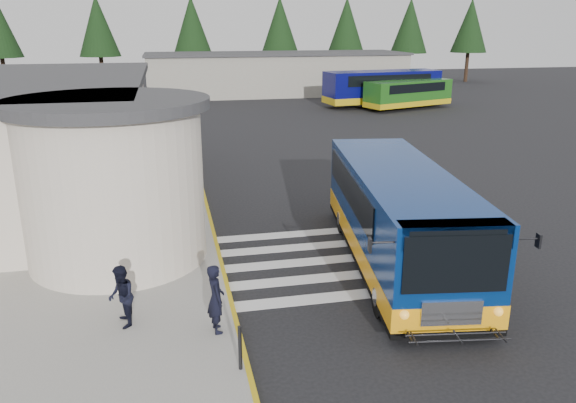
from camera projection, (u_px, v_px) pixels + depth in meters
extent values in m
plane|color=black|center=(344.00, 248.00, 18.17)|extent=(140.00, 140.00, 0.00)
cube|color=gray|center=(70.00, 225.00, 20.06)|extent=(10.00, 34.00, 0.15)
cube|color=gold|center=(209.00, 215.00, 21.05)|extent=(0.12, 34.00, 0.16)
cube|color=beige|center=(13.00, 142.00, 22.58)|extent=(10.00, 16.00, 4.50)
cylinder|color=beige|center=(114.00, 186.00, 16.50)|extent=(5.20, 5.20, 4.50)
cube|color=#38383A|center=(4.00, 82.00, 21.86)|extent=(10.60, 16.60, 0.30)
cylinder|color=#38383A|center=(106.00, 104.00, 15.77)|extent=(5.80, 5.80, 0.30)
cube|color=black|center=(141.00, 182.00, 21.14)|extent=(0.08, 1.20, 2.20)
cube|color=#38383A|center=(151.00, 148.00, 20.85)|extent=(1.20, 1.80, 0.12)
cube|color=silver|center=(363.00, 294.00, 15.08)|extent=(8.00, 0.55, 0.01)
cube|color=silver|center=(349.00, 275.00, 16.20)|extent=(8.00, 0.55, 0.01)
cube|color=silver|center=(337.00, 259.00, 17.32)|extent=(8.00, 0.55, 0.01)
cube|color=silver|center=(326.00, 245.00, 18.44)|extent=(8.00, 0.55, 0.01)
cube|color=silver|center=(317.00, 232.00, 19.56)|extent=(8.00, 0.55, 0.01)
cube|color=gray|center=(276.00, 74.00, 57.91)|extent=(26.00, 8.00, 4.00)
cube|color=#38383A|center=(276.00, 53.00, 57.28)|extent=(26.40, 8.40, 0.20)
cylinder|color=black|center=(5.00, 75.00, 59.78)|extent=(0.44, 0.44, 3.60)
cylinder|color=black|center=(102.00, 73.00, 61.80)|extent=(0.44, 0.44, 3.60)
cone|color=black|center=(98.00, 26.00, 60.29)|extent=(4.40, 4.40, 6.40)
cylinder|color=black|center=(194.00, 72.00, 63.82)|extent=(0.44, 0.44, 3.60)
cone|color=black|center=(192.00, 26.00, 62.31)|extent=(4.40, 4.40, 6.40)
cylinder|color=black|center=(280.00, 70.00, 65.83)|extent=(0.44, 0.44, 3.60)
cone|color=black|center=(280.00, 26.00, 64.33)|extent=(4.40, 4.40, 6.40)
cylinder|color=black|center=(345.00, 69.00, 67.45)|extent=(0.44, 0.44, 3.60)
cone|color=black|center=(346.00, 26.00, 65.94)|extent=(4.40, 4.40, 6.40)
cylinder|color=black|center=(407.00, 68.00, 69.06)|extent=(0.44, 0.44, 3.60)
cone|color=black|center=(410.00, 26.00, 67.55)|extent=(4.40, 4.40, 6.40)
cylinder|color=black|center=(466.00, 67.00, 70.68)|extent=(0.44, 0.44, 3.60)
cone|color=black|center=(470.00, 26.00, 69.17)|extent=(4.40, 4.40, 6.40)
cube|color=navy|center=(398.00, 211.00, 16.58)|extent=(3.98, 9.75, 2.47)
cube|color=#FFA410|center=(396.00, 241.00, 16.86)|extent=(4.01, 9.79, 0.59)
cube|color=black|center=(396.00, 252.00, 16.96)|extent=(4.00, 9.78, 0.23)
cube|color=black|center=(456.00, 264.00, 11.93)|extent=(2.30, 0.40, 1.32)
cube|color=silver|center=(452.00, 313.00, 12.27)|extent=(1.36, 0.26, 0.58)
cube|color=black|center=(349.00, 188.00, 17.14)|extent=(1.05, 6.88, 0.95)
cube|color=black|center=(435.00, 186.00, 17.31)|extent=(1.05, 6.88, 0.95)
cylinder|color=black|center=(382.00, 297.00, 13.84)|extent=(0.46, 1.05, 1.01)
cylinder|color=black|center=(473.00, 294.00, 13.99)|extent=(0.46, 1.05, 1.01)
cylinder|color=black|center=(343.00, 218.00, 19.45)|extent=(0.46, 1.05, 1.01)
cylinder|color=black|center=(409.00, 217.00, 19.60)|extent=(0.46, 1.05, 1.01)
cube|color=black|center=(370.00, 245.00, 11.86)|extent=(0.08, 0.20, 0.32)
cube|color=black|center=(538.00, 241.00, 12.09)|extent=(0.08, 0.20, 0.32)
imported|color=black|center=(216.00, 298.00, 12.76)|extent=(0.48, 0.65, 1.64)
imported|color=black|center=(121.00, 297.00, 13.00)|extent=(0.67, 0.80, 1.50)
cylinder|color=black|center=(240.00, 348.00, 11.41)|extent=(0.08, 0.08, 0.99)
cube|color=#06084E|center=(382.00, 86.00, 49.23)|extent=(10.51, 4.13, 2.61)
cube|color=gold|center=(381.00, 98.00, 49.54)|extent=(10.55, 4.17, 0.57)
cube|color=black|center=(382.00, 79.00, 49.04)|extent=(8.26, 3.90, 0.91)
cube|color=#1D5416|center=(408.00, 93.00, 47.71)|extent=(8.35, 4.79, 2.06)
cube|color=gold|center=(408.00, 102.00, 47.97)|extent=(8.38, 4.83, 0.45)
cube|color=black|center=(409.00, 87.00, 47.57)|extent=(6.67, 4.24, 0.72)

